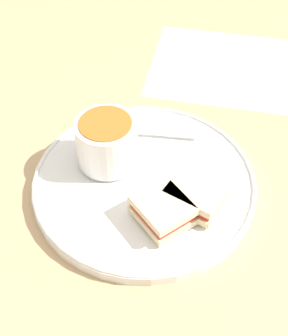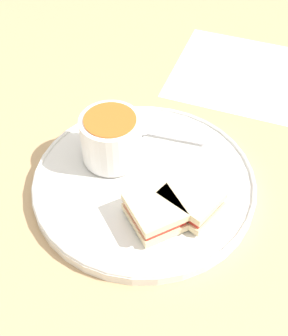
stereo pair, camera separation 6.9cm
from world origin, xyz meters
The scene contains 7 objects.
ground_plane centered at (0.00, 0.00, 0.00)m, with size 2.40×2.40×0.00m, color tan.
plate centered at (0.00, 0.00, 0.01)m, with size 0.34×0.34×0.02m.
soup_bowl centered at (0.03, 0.06, 0.06)m, with size 0.09×0.09×0.08m.
spoon centered at (0.10, 0.02, 0.02)m, with size 0.02×0.13×0.01m.
sandwich_half_near centered at (-0.07, -0.04, 0.04)m, with size 0.10×0.10×0.03m.
sandwich_half_far centered at (-0.04, -0.08, 0.04)m, with size 0.09×0.10×0.03m.
menu_sheet centered at (0.33, -0.13, 0.00)m, with size 0.27×0.33×0.00m.
Camera 1 is at (-0.46, -0.06, 0.55)m, focal length 50.00 mm.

